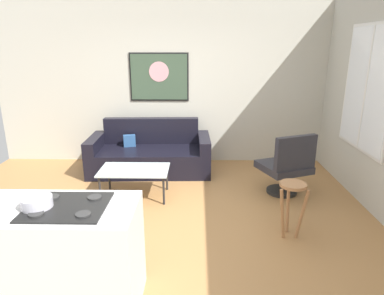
{
  "coord_description": "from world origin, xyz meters",
  "views": [
    {
      "loc": [
        0.38,
        -3.6,
        2.07
      ],
      "look_at": [
        0.3,
        0.9,
        0.7
      ],
      "focal_mm": 31.64,
      "sensor_mm": 36.0,
      "label": 1
    }
  ],
  "objects_px": {
    "mixing_bowl": "(37,203)",
    "wall_painting": "(159,77)",
    "armchair": "(287,165)",
    "couch": "(150,155)",
    "coffee_table": "(134,171)",
    "bar_stool": "(292,197)"
  },
  "relations": [
    {
      "from": "mixing_bowl",
      "to": "wall_painting",
      "type": "bearing_deg",
      "value": 81.99
    },
    {
      "from": "armchair",
      "to": "wall_painting",
      "type": "relative_size",
      "value": 0.89
    },
    {
      "from": "couch",
      "to": "mixing_bowl",
      "type": "distance_m",
      "value": 3.25
    },
    {
      "from": "armchair",
      "to": "mixing_bowl",
      "type": "relative_size",
      "value": 4.01
    },
    {
      "from": "coffee_table",
      "to": "bar_stool",
      "type": "height_order",
      "value": "bar_stool"
    },
    {
      "from": "couch",
      "to": "mixing_bowl",
      "type": "bearing_deg",
      "value": -97.13
    },
    {
      "from": "armchair",
      "to": "mixing_bowl",
      "type": "height_order",
      "value": "mixing_bowl"
    },
    {
      "from": "couch",
      "to": "bar_stool",
      "type": "relative_size",
      "value": 3.18
    },
    {
      "from": "couch",
      "to": "bar_stool",
      "type": "bearing_deg",
      "value": -47.94
    },
    {
      "from": "couch",
      "to": "wall_painting",
      "type": "height_order",
      "value": "wall_painting"
    },
    {
      "from": "coffee_table",
      "to": "mixing_bowl",
      "type": "bearing_deg",
      "value": -98.59
    },
    {
      "from": "armchair",
      "to": "wall_painting",
      "type": "distance_m",
      "value": 2.67
    },
    {
      "from": "coffee_table",
      "to": "armchair",
      "type": "xyz_separation_m",
      "value": [
        2.14,
        0.1,
        0.07
      ]
    },
    {
      "from": "bar_stool",
      "to": "wall_painting",
      "type": "height_order",
      "value": "wall_painting"
    },
    {
      "from": "coffee_table",
      "to": "mixing_bowl",
      "type": "xyz_separation_m",
      "value": [
        -0.32,
        -2.12,
        0.56
      ]
    },
    {
      "from": "coffee_table",
      "to": "armchair",
      "type": "height_order",
      "value": "armchair"
    },
    {
      "from": "bar_stool",
      "to": "wall_painting",
      "type": "distance_m",
      "value": 3.28
    },
    {
      "from": "mixing_bowl",
      "to": "armchair",
      "type": "bearing_deg",
      "value": 42.04
    },
    {
      "from": "armchair",
      "to": "bar_stool",
      "type": "height_order",
      "value": "armchair"
    },
    {
      "from": "armchair",
      "to": "couch",
      "type": "bearing_deg",
      "value": 155.5
    },
    {
      "from": "wall_painting",
      "to": "couch",
      "type": "bearing_deg",
      "value": -102.96
    },
    {
      "from": "couch",
      "to": "wall_painting",
      "type": "xyz_separation_m",
      "value": [
        0.13,
        0.55,
        1.25
      ]
    }
  ]
}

